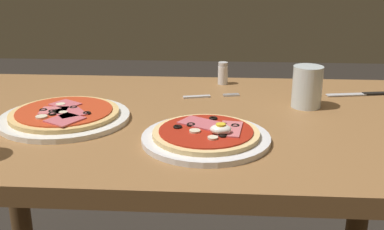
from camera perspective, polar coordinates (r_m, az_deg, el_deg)
The scene contains 7 objects.
dining_table at distance 1.18m, azimuth -2.26°, elevation -5.38°, with size 1.28×0.77×0.74m.
pizza_foreground at distance 0.98m, azimuth 1.76°, elevation -2.54°, with size 0.27×0.27×0.05m.
pizza_across_left at distance 1.14m, azimuth -15.26°, elevation -0.08°, with size 0.30×0.30×0.03m.
water_glass_far at distance 1.23m, azimuth 13.84°, elevation 3.07°, with size 0.08×0.08×0.11m.
fork at distance 1.29m, azimuth 1.82°, elevation 2.30°, with size 0.16×0.05×0.00m.
knife at distance 1.39m, azimuth 20.39°, elevation 2.42°, with size 0.20×0.05×0.01m.
salt_shaker at distance 1.41m, azimuth 3.79°, elevation 5.09°, with size 0.03×0.03×0.07m.
Camera 1 is at (0.12, -1.07, 1.10)m, focal length 43.73 mm.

